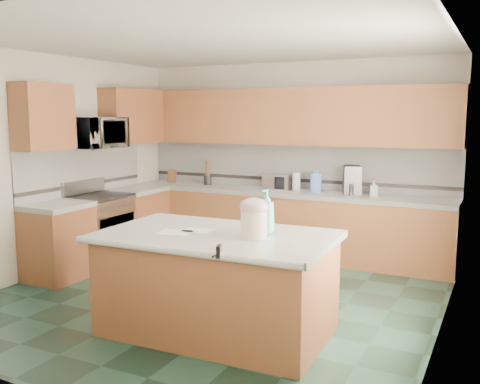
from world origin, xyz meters
The scene contains 52 objects.
floor centered at (0.00, 0.00, 0.00)m, with size 4.60×4.60×0.00m, color black.
ceiling centered at (0.00, 0.00, 2.70)m, with size 4.60×4.60×0.00m, color white.
wall_back centered at (0.00, 2.32, 1.35)m, with size 4.60×0.04×2.70m, color silver.
wall_front centered at (0.00, -2.32, 1.35)m, with size 4.60×0.04×2.70m, color silver.
wall_left centered at (-2.32, 0.00, 1.35)m, with size 0.04×4.60×2.70m, color silver.
wall_right centered at (2.32, 0.00, 1.35)m, with size 0.04×4.60×2.70m, color silver.
back_base_cab centered at (0.00, 2.00, 0.43)m, with size 4.60×0.60×0.86m, color #5A2E1A.
back_countertop centered at (0.00, 2.00, 0.89)m, with size 4.60×0.64×0.06m, color white.
back_upper_cab centered at (0.00, 2.13, 1.94)m, with size 4.60×0.33×0.78m, color #5A2E1A.
back_backsplash centered at (0.00, 2.29, 1.24)m, with size 4.60×0.02×0.63m, color silver.
back_accent_band centered at (0.00, 2.28, 1.04)m, with size 4.60×0.01×0.05m, color black.
left_base_cab_rear centered at (-2.00, 1.29, 0.43)m, with size 0.60×0.82×0.86m, color #5A2E1A.
left_counter_rear centered at (-2.00, 1.29, 0.89)m, with size 0.64×0.82×0.06m, color white.
left_base_cab_front centered at (-2.00, -0.24, 0.43)m, with size 0.60×0.72×0.86m, color #5A2E1A.
left_counter_front centered at (-2.00, -0.24, 0.89)m, with size 0.64×0.72×0.06m, color white.
left_backsplash centered at (-2.29, 0.55, 1.24)m, with size 0.02×2.30×0.63m, color silver.
left_accent_band centered at (-2.28, 0.55, 1.04)m, with size 0.01×2.30×0.05m, color black.
left_upper_cab_rear centered at (-2.13, 1.42, 1.94)m, with size 0.33×1.09×0.78m, color #5A2E1A.
left_upper_cab_front centered at (-2.13, -0.24, 1.94)m, with size 0.33×0.72×0.78m, color #5A2E1A.
range_body centered at (-2.00, 0.50, 0.44)m, with size 0.60×0.76×0.88m, color #B7B7BC.
range_oven_door centered at (-1.71, 0.50, 0.40)m, with size 0.02×0.68×0.55m, color black.
range_cooktop centered at (-2.00, 0.50, 0.90)m, with size 0.62×0.78×0.04m, color black.
range_handle centered at (-1.68, 0.50, 0.78)m, with size 0.02×0.02×0.66m, color #B7B7BC.
range_backguard centered at (-2.26, 0.50, 1.02)m, with size 0.06×0.76×0.18m, color #B7B7BC.
microwave centered at (-2.00, 0.50, 1.73)m, with size 0.73×0.50×0.41m, color #B7B7BC.
island_base centered at (0.49, -0.79, 0.43)m, with size 1.96×1.12×0.86m, color #5A2E1A.
island_top centered at (0.49, -0.79, 0.89)m, with size 2.06×1.22×0.06m, color white.
island_bullnose centered at (0.49, -1.40, 0.89)m, with size 0.06×0.06×2.06m, color white.
treat_jar centered at (0.87, -0.82, 1.04)m, with size 0.22×0.22×0.23m, color white.
treat_jar_lid centered at (0.87, -0.82, 1.19)m, with size 0.24×0.24×0.15m, color #D69EA5.
treat_jar_knob centered at (0.87, -0.82, 1.24)m, with size 0.03×0.03×0.08m, color tan.
treat_jar_knob_end_l centered at (0.83, -0.82, 1.24)m, with size 0.04×0.04×0.04m, color tan.
treat_jar_knob_end_r centered at (0.91, -0.82, 1.24)m, with size 0.04×0.04×0.04m, color tan.
soap_bottle_island centered at (0.89, -0.61, 1.12)m, with size 0.15×0.15×0.40m, color teal.
paper_sheet_a centered at (0.15, -0.94, 0.92)m, with size 0.29×0.22×0.00m, color white.
paper_sheet_b centered at (0.29, -0.79, 0.92)m, with size 0.26×0.19×0.00m, color white.
clamp_body centered at (0.84, -1.38, 0.93)m, with size 0.03×0.10×0.09m, color black.
clamp_handle centered at (0.84, -1.44, 0.91)m, with size 0.02×0.02×0.07m, color black.
knife_block centered at (-1.89, 2.05, 1.02)m, with size 0.11×0.09×0.20m, color #472814.
utensil_crock centered at (-1.26, 2.08, 0.99)m, with size 0.12×0.12×0.15m, color black.
utensil_bundle centered at (-1.26, 2.08, 1.17)m, with size 0.07×0.07×0.22m, color #472814.
toaster_oven centered at (-0.12, 2.05, 1.03)m, with size 0.37×0.25×0.21m, color #B7B7BC.
toaster_oven_door centered at (-0.12, 1.93, 1.03)m, with size 0.33×0.01×0.17m, color black.
paper_towel centered at (0.15, 2.10, 1.04)m, with size 0.11×0.11×0.25m, color white.
paper_towel_base centered at (0.15, 2.10, 0.93)m, with size 0.17×0.17×0.01m, color #B7B7BC.
water_jug centered at (0.45, 2.06, 1.05)m, with size 0.16×0.16×0.26m, color #5588D2.
water_jug_neck centered at (0.45, 2.06, 1.20)m, with size 0.08×0.08×0.04m, color #5588D2.
coffee_maker centered at (0.94, 2.08, 1.11)m, with size 0.22×0.24×0.38m, color black.
coffee_carafe centered at (0.94, 2.02, 1.00)m, with size 0.16×0.16×0.16m, color black.
soap_bottle_back centered at (1.24, 2.05, 1.02)m, with size 0.09×0.09×0.20m, color white.
soap_back_cap centered at (1.24, 2.05, 1.14)m, with size 0.02×0.02×0.03m, color red.
window_light_proxy centered at (2.29, -0.20, 1.50)m, with size 0.02×1.40×1.10m, color white.
Camera 1 is at (2.76, -4.85, 1.96)m, focal length 40.00 mm.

